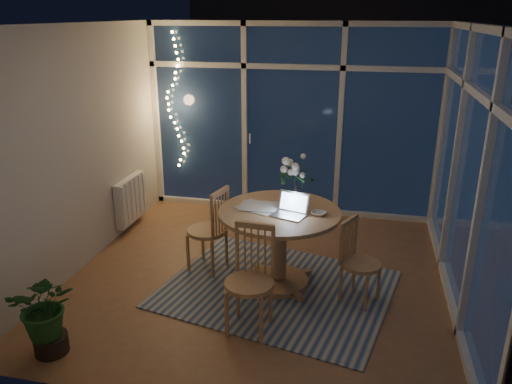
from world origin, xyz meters
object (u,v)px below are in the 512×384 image
Objects in this scene: dining_table at (279,249)px; laptop at (289,205)px; potted_plant at (46,313)px; chair_left at (207,229)px; flower_vase at (296,193)px; chair_front at (249,281)px; chair_right at (361,262)px.

laptop is (0.11, -0.12, 0.53)m from dining_table.
dining_table is 2.25m from potted_plant.
chair_left is at bearing 168.87° from dining_table.
chair_left is (-0.83, 0.16, 0.07)m from dining_table.
chair_left is 3.11× the size of laptop.
flower_vase reaches higher than chair_left.
chair_front reaches higher than chair_left.
chair_right is 0.96m from flower_vase.
flower_vase reaches higher than chair_front.
dining_table is 0.60m from flower_vase.
flower_vase is (-0.71, 0.40, 0.51)m from chair_right.
potted_plant is (-2.50, -1.36, -0.05)m from chair_right.
chair_front reaches higher than chair_right.
chair_front is 4.70× the size of flower_vase.
chair_front is 3.15× the size of laptop.
chair_right is at bearing -29.47° from flower_vase.
flower_vase is at bearing 63.96° from dining_table.
chair_left is 0.99× the size of chair_front.
potted_plant is (-1.55, -0.67, -0.11)m from chair_front.
laptop is at bearing -47.67° from dining_table.
laptop reaches higher than chair_left.
laptop is at bearing 86.24° from chair_left.
dining_table is 5.84× the size of flower_vase.
dining_table is 1.26× the size of chair_left.
chair_front is 0.88m from laptop.
flower_vase reaches higher than chair_right.
dining_table is at bearing -116.04° from flower_vase.
chair_left is at bearing -174.42° from flower_vase.
potted_plant is (-1.77, -1.39, -0.57)m from laptop.
chair_right is at bearing 92.47° from chair_left.
dining_table is 1.24× the size of chair_front.
potted_plant is (-1.79, -1.76, -0.56)m from flower_vase.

